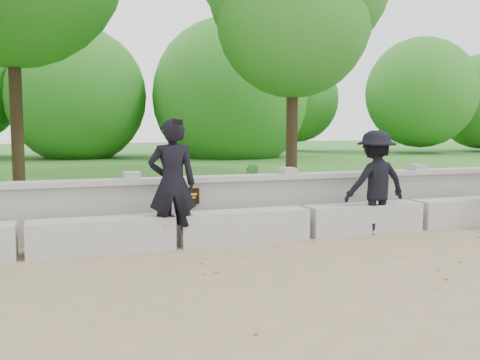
% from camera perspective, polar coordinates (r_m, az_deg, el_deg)
% --- Properties ---
extents(ground, '(80.00, 80.00, 0.00)m').
position_cam_1_polar(ground, '(5.76, -2.59, -11.01)').
color(ground, '#987E5D').
rests_on(ground, ground).
extents(lawn, '(40.00, 22.00, 0.25)m').
position_cam_1_polar(lawn, '(19.41, -14.60, 0.94)').
color(lawn, '#2B6218').
rests_on(lawn, ground).
extents(concrete_bench, '(11.90, 0.45, 0.45)m').
position_cam_1_polar(concrete_bench, '(7.49, -6.81, -5.36)').
color(concrete_bench, '#A5A39C').
rests_on(concrete_bench, ground).
extents(parapet_wall, '(12.50, 0.35, 0.90)m').
position_cam_1_polar(parapet_wall, '(8.13, -7.90, -2.80)').
color(parapet_wall, '#9B9993').
rests_on(parapet_wall, ground).
extents(man_main, '(0.69, 0.62, 1.77)m').
position_cam_1_polar(man_main, '(7.28, -7.23, -0.41)').
color(man_main, black).
rests_on(man_main, ground).
extents(visitor_mid, '(1.06, 0.63, 1.60)m').
position_cam_1_polar(visitor_mid, '(8.55, 14.26, -0.22)').
color(visitor_mid, black).
rests_on(visitor_mid, ground).
extents(tree_near_right, '(3.22, 3.22, 5.47)m').
position_cam_1_polar(tree_near_right, '(11.66, 5.77, 17.76)').
color(tree_near_right, '#382619').
rests_on(tree_near_right, lawn).
extents(shrub_b, '(0.42, 0.44, 0.62)m').
position_cam_1_polar(shrub_b, '(11.23, 1.40, 0.07)').
color(shrub_b, '#2A6C24').
rests_on(shrub_b, lawn).
extents(shrub_c, '(0.57, 0.53, 0.52)m').
position_cam_1_polar(shrub_c, '(10.38, 14.29, -0.85)').
color(shrub_c, '#2A6C24').
rests_on(shrub_c, lawn).
extents(shrub_d, '(0.39, 0.42, 0.68)m').
position_cam_1_polar(shrub_d, '(8.92, -11.96, -1.32)').
color(shrub_d, '#2A6C24').
rests_on(shrub_d, lawn).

